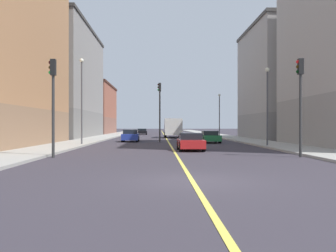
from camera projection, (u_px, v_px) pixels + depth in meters
ground_plane at (192, 181)px, 12.78m from camera, size 400.00×400.00×0.00m
sidewalk_left at (224, 136)px, 61.99m from camera, size 3.73×168.00×0.15m
sidewalk_right at (106, 136)px, 61.54m from camera, size 3.73×168.00×0.15m
lane_center_stripe at (165, 137)px, 61.77m from camera, size 0.16×154.00×0.01m
building_left_mid at (289, 83)px, 52.25m from camera, size 10.66×16.83×14.95m
building_right_midblock at (57, 83)px, 58.55m from camera, size 10.66×25.21×16.27m
building_right_distant at (87, 109)px, 83.05m from camera, size 10.66×21.52×10.43m
traffic_light_left_near at (300, 93)px, 22.24m from camera, size 0.40×0.32×5.59m
traffic_light_right_near at (53, 93)px, 21.90m from camera, size 0.40×0.32×5.50m
traffic_light_median_far at (160, 104)px, 42.44m from camera, size 0.40×0.32×6.40m
street_lamp_left_near at (267, 98)px, 32.64m from camera, size 0.36×0.36×6.47m
street_lamp_right_near at (82, 93)px, 35.16m from camera, size 0.36×0.36×7.65m
street_lamp_left_far at (219, 110)px, 58.22m from camera, size 0.36×0.36×6.35m
car_green at (210, 137)px, 40.54m from camera, size 1.87×3.99×1.24m
car_red at (190, 142)px, 28.10m from camera, size 1.83×4.02×1.27m
car_black at (142, 132)px, 77.05m from camera, size 2.04×4.57×1.18m
car_blue at (131, 136)px, 43.36m from camera, size 1.87×3.98×1.35m
box_truck at (173, 127)px, 57.68m from camera, size 2.54×7.48×2.78m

